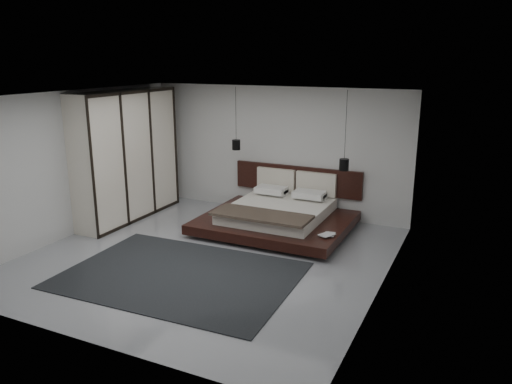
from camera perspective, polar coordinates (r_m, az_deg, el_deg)
The scene contains 14 objects.
floor at distance 8.91m, azimuth -5.47°, elevation -7.34°, with size 6.00×6.00×0.00m, color gray.
ceiling at distance 8.26m, azimuth -5.96°, elevation 10.91°, with size 6.00×6.00×0.00m, color white.
wall_back at distance 11.10m, azimuth 2.26°, elevation 4.78°, with size 6.00×6.00×0.00m, color silver.
wall_front at distance 6.21m, azimuth -20.04°, elevation -4.64°, with size 6.00×6.00×0.00m, color silver.
wall_left at distance 10.31m, azimuth -20.20°, elevation 3.04°, with size 6.00×6.00×0.00m, color silver.
wall_right at distance 7.44m, azimuth 14.58°, elevation -0.96°, with size 6.00×6.00×0.00m, color silver.
lattice_screen at distance 12.11m, azimuth -11.80°, elevation 4.87°, with size 0.05×0.90×2.60m, color black.
bed at distance 10.18m, azimuth 2.55°, elevation -2.60°, with size 2.91×2.44×1.10m.
book_lower at distance 9.21m, azimuth 7.81°, elevation -4.79°, with size 0.19×0.26×0.02m, color #99724C.
book_upper at distance 9.18m, azimuth 7.63°, elevation -4.70°, with size 0.20×0.28×0.02m, color #99724C.
pendant_left at distance 10.78m, azimuth -2.28°, elevation 5.44°, with size 0.18×0.18×1.33m.
pendant_right at distance 9.97m, azimuth 10.03°, elevation 3.12°, with size 0.19×0.19×1.56m.
wardrobe at distance 11.00m, azimuth -14.58°, elevation 4.04°, with size 0.66×2.79×2.74m.
rug at distance 8.24m, azimuth -8.64°, elevation -9.36°, with size 3.67×2.62×0.02m, color black.
Camera 1 is at (4.25, -7.05, 3.41)m, focal length 35.00 mm.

